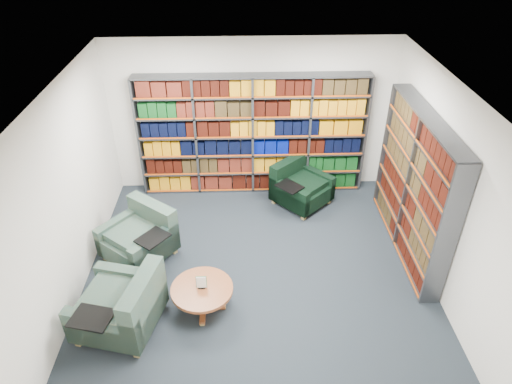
{
  "coord_description": "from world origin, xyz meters",
  "views": [
    {
      "loc": [
        -0.2,
        -4.98,
        4.74
      ],
      "look_at": [
        0.0,
        0.6,
        1.05
      ],
      "focal_mm": 32.0,
      "sensor_mm": 36.0,
      "label": 1
    }
  ],
  "objects_px": {
    "coffee_table": "(202,292)",
    "chair_teal_front": "(125,308)",
    "chair_green_right": "(298,187)",
    "chair_teal_left": "(142,237)"
  },
  "relations": [
    {
      "from": "coffee_table",
      "to": "chair_teal_left",
      "type": "bearing_deg",
      "value": 130.05
    },
    {
      "from": "chair_green_right",
      "to": "coffee_table",
      "type": "bearing_deg",
      "value": -121.81
    },
    {
      "from": "chair_teal_left",
      "to": "chair_teal_front",
      "type": "distance_m",
      "value": 1.45
    },
    {
      "from": "chair_teal_front",
      "to": "chair_green_right",
      "type": "bearing_deg",
      "value": 47.98
    },
    {
      "from": "chair_teal_front",
      "to": "coffee_table",
      "type": "height_order",
      "value": "chair_teal_front"
    },
    {
      "from": "coffee_table",
      "to": "chair_teal_front",
      "type": "bearing_deg",
      "value": -163.94
    },
    {
      "from": "chair_green_right",
      "to": "chair_teal_front",
      "type": "bearing_deg",
      "value": -132.02
    },
    {
      "from": "chair_teal_left",
      "to": "coffee_table",
      "type": "height_order",
      "value": "chair_teal_left"
    },
    {
      "from": "chair_green_right",
      "to": "coffee_table",
      "type": "relative_size",
      "value": 1.45
    },
    {
      "from": "chair_teal_left",
      "to": "coffee_table",
      "type": "xyz_separation_m",
      "value": [
        0.99,
        -1.17,
        -0.02
      ]
    }
  ]
}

